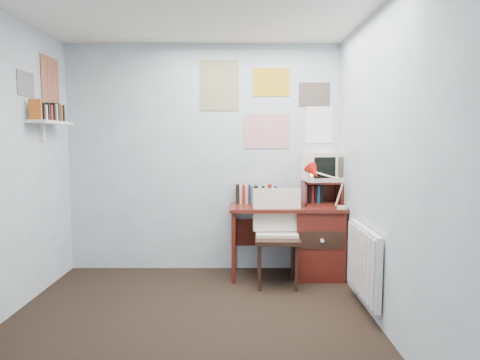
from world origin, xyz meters
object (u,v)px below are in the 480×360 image
Objects in this scene: desk_lamp at (343,189)px; tv_riser at (322,193)px; desk_chair at (277,239)px; desk at (312,239)px; wall_shelf at (50,123)px; crt_tv at (322,165)px; radiator at (364,262)px.

desk_lamp reaches higher than tv_riser.
desk_chair is at bearing -141.10° from tv_riser.
desk_lamp is at bearing 8.85° from desk_chair.
desk is 0.66m from desk_lamp.
desk_lamp is 1.01× the size of tv_riser.
tv_riser is (0.51, 0.42, 0.42)m from desk_chair.
desk_chair is 2.46m from wall_shelf.
desk is at bearing 136.19° from desk_lamp.
desk_lamp is at bearing -80.18° from crt_tv.
wall_shelf reaches higher than radiator.
desk_chair is 2.31× the size of desk_lamp.
desk is at bearing 107.24° from radiator.
desk_lamp is 0.89m from radiator.
tv_riser is at bearing 10.32° from wall_shelf.
wall_shelf is (-2.86, 0.55, 1.20)m from radiator.
tv_riser is 1.11× the size of crt_tv.
desk_lamp is (0.66, 0.09, 0.49)m from desk_chair.
desk_lamp is 0.65× the size of wall_shelf.
wall_shelf is at bearing 169.11° from radiator.
tv_riser is 0.65× the size of wall_shelf.
desk_chair reaches higher than desk.
crt_tv reaches higher than radiator.
desk_chair is 1.17× the size of radiator.
tv_riser is (-0.15, 0.33, -0.08)m from desk_lamp.
desk is 0.97m from radiator.
desk_chair is at bearing 1.97° from wall_shelf.
tv_riser is 0.50× the size of radiator.
wall_shelf is (-2.57, -0.38, 1.21)m from desk.
desk_lamp reaches higher than desk.
crt_tv reaches higher than desk_lamp.
desk_chair is 0.98m from crt_tv.
crt_tv reaches higher than desk_chair.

